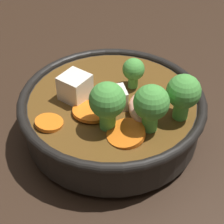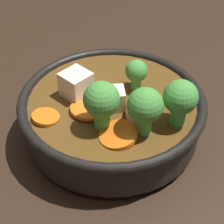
# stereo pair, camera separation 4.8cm
# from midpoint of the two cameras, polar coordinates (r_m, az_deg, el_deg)

# --- Properties ---
(ground_plane) EXTENTS (3.00, 3.00, 0.00)m
(ground_plane) POSITION_cam_midpoint_polar(r_m,az_deg,el_deg) (0.51, -2.71, -3.53)
(ground_plane) COLOR black
(stirfry_bowl) EXTENTS (0.24, 0.24, 0.12)m
(stirfry_bowl) POSITION_cam_midpoint_polar(r_m,az_deg,el_deg) (0.48, -2.69, 0.07)
(stirfry_bowl) COLOR black
(stirfry_bowl) RESTS_ON ground_plane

